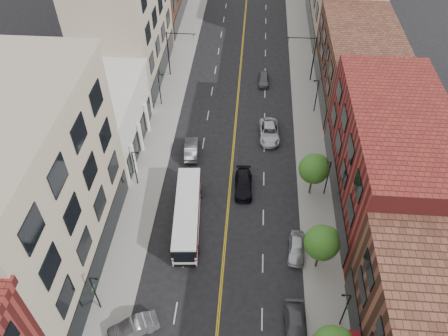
% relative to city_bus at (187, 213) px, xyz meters
% --- Properties ---
extents(sidewalk_left, '(4.00, 110.00, 0.15)m').
position_rel_city_bus_xyz_m(sidewalk_left, '(-5.77, 16.45, -1.63)').
color(sidewalk_left, gray).
rests_on(sidewalk_left, ground).
extents(sidewalk_right, '(4.00, 110.00, 0.15)m').
position_rel_city_bus_xyz_m(sidewalk_right, '(14.23, 16.45, -1.63)').
color(sidewalk_right, gray).
rests_on(sidewalk_right, ground).
extents(bldg_l_tanoffice, '(10.00, 22.00, 18.00)m').
position_rel_city_bus_xyz_m(bldg_l_tanoffice, '(-12.77, -5.55, 7.29)').
color(bldg_l_tanoffice, tan).
rests_on(bldg_l_tanoffice, ground).
extents(bldg_l_white, '(10.00, 14.00, 8.00)m').
position_rel_city_bus_xyz_m(bldg_l_white, '(-12.77, 12.45, 2.29)').
color(bldg_l_white, silver).
rests_on(bldg_l_white, ground).
extents(bldg_l_far_a, '(10.00, 20.00, 18.00)m').
position_rel_city_bus_xyz_m(bldg_l_far_a, '(-12.77, 29.45, 7.29)').
color(bldg_l_far_a, tan).
rests_on(bldg_l_far_a, ground).
extents(bldg_r_mid, '(10.00, 22.00, 12.00)m').
position_rel_city_bus_xyz_m(bldg_r_mid, '(21.23, 5.45, 4.29)').
color(bldg_r_mid, maroon).
rests_on(bldg_r_mid, ground).
extents(bldg_r_far_a, '(10.00, 20.00, 10.00)m').
position_rel_city_bus_xyz_m(bldg_r_far_a, '(21.23, 26.45, 3.29)').
color(bldg_r_far_a, '#512E20').
rests_on(bldg_r_far_a, ground).
extents(tree_r_2, '(3.40, 3.40, 5.59)m').
position_rel_city_bus_xyz_m(tree_r_2, '(13.62, -4.48, 2.42)').
color(tree_r_2, black).
rests_on(tree_r_2, sidewalk_right).
extents(tree_r_3, '(3.40, 3.40, 5.59)m').
position_rel_city_bus_xyz_m(tree_r_3, '(13.62, 5.52, 2.42)').
color(tree_r_3, black).
rests_on(tree_r_3, sidewalk_right).
extents(lamp_l_1, '(0.81, 0.55, 5.05)m').
position_rel_city_bus_xyz_m(lamp_l_1, '(-6.72, -10.55, 1.27)').
color(lamp_l_1, black).
rests_on(lamp_l_1, sidewalk_left).
extents(lamp_l_2, '(0.81, 0.55, 5.05)m').
position_rel_city_bus_xyz_m(lamp_l_2, '(-6.72, 5.45, 1.27)').
color(lamp_l_2, black).
rests_on(lamp_l_2, sidewalk_left).
extents(lamp_l_3, '(0.81, 0.55, 5.05)m').
position_rel_city_bus_xyz_m(lamp_l_3, '(-6.72, 21.45, 1.27)').
color(lamp_l_3, black).
rests_on(lamp_l_3, sidewalk_left).
extents(lamp_r_1, '(0.81, 0.55, 5.05)m').
position_rel_city_bus_xyz_m(lamp_r_1, '(15.18, -10.55, 1.27)').
color(lamp_r_1, black).
rests_on(lamp_r_1, sidewalk_right).
extents(lamp_r_2, '(0.81, 0.55, 5.05)m').
position_rel_city_bus_xyz_m(lamp_r_2, '(15.18, 5.45, 1.27)').
color(lamp_r_2, black).
rests_on(lamp_r_2, sidewalk_right).
extents(lamp_r_3, '(0.81, 0.55, 5.05)m').
position_rel_city_bus_xyz_m(lamp_r_3, '(15.18, 21.45, 1.27)').
color(lamp_r_3, black).
rests_on(lamp_r_3, sidewalk_right).
extents(signal_mast_left, '(4.49, 0.18, 7.20)m').
position_rel_city_bus_xyz_m(signal_mast_left, '(-6.04, 29.45, 2.94)').
color(signal_mast_left, black).
rests_on(signal_mast_left, sidewalk_left).
extents(signal_mast_right, '(4.49, 0.18, 7.20)m').
position_rel_city_bus_xyz_m(signal_mast_right, '(14.49, 29.45, 2.94)').
color(signal_mast_right, black).
rests_on(signal_mast_right, sidewalk_right).
extents(city_bus, '(3.43, 11.57, 2.93)m').
position_rel_city_bus_xyz_m(city_bus, '(0.00, 0.00, 0.00)').
color(city_bus, silver).
rests_on(city_bus, ground).
extents(car_angle_b, '(4.70, 3.44, 1.48)m').
position_rel_city_bus_xyz_m(car_angle_b, '(-3.17, -12.57, -0.97)').
color(car_angle_b, '#A6A7AE').
rests_on(car_angle_b, ground).
extents(car_parked_mid, '(2.12, 4.86, 1.39)m').
position_rel_city_bus_xyz_m(car_parked_mid, '(11.16, -11.37, -1.01)').
color(car_parked_mid, '#494A4E').
rests_on(car_parked_mid, ground).
extents(car_parked_far, '(2.04, 4.36, 1.44)m').
position_rel_city_bus_xyz_m(car_parked_far, '(11.63, -2.95, -0.98)').
color(car_parked_far, '#BABCC3').
rests_on(car_parked_far, ground).
extents(car_lane_behind, '(2.15, 4.88, 1.56)m').
position_rel_city_bus_xyz_m(car_lane_behind, '(-1.09, 11.33, -0.93)').
color(car_lane_behind, '#4D4E52').
rests_on(car_lane_behind, ground).
extents(car_lane_a, '(2.26, 5.12, 1.46)m').
position_rel_city_bus_xyz_m(car_lane_a, '(5.82, 5.62, -0.97)').
color(car_lane_a, black).
rests_on(car_lane_a, ground).
extents(car_lane_b, '(2.91, 5.81, 1.58)m').
position_rel_city_bus_xyz_m(car_lane_b, '(8.83, 15.45, -0.91)').
color(car_lane_b, silver).
rests_on(car_lane_b, ground).
extents(car_lane_c, '(1.70, 4.07, 1.38)m').
position_rel_city_bus_xyz_m(car_lane_c, '(7.97, 28.23, -1.02)').
color(car_lane_c, '#535257').
rests_on(car_lane_c, ground).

